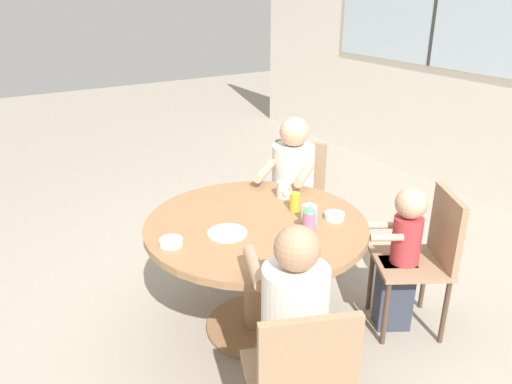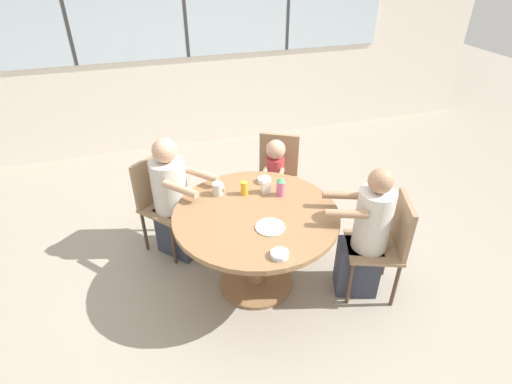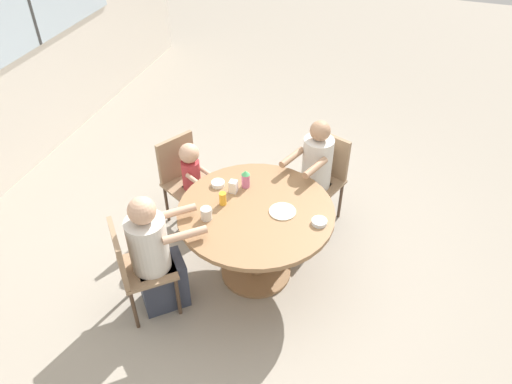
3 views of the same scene
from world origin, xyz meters
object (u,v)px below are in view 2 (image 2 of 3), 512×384
(milk_carton_small, at_px, (266,186))
(chair_for_toddler, at_px, (277,171))
(person_man_blue_shirt, at_px, (175,203))
(chair_for_man_blue_shirt, at_px, (160,196))
(sippy_cup, at_px, (281,186))
(bowl_cereal, at_px, (264,180))
(chair_for_woman_green_shirt, at_px, (387,239))
(bowl_white_shallow, at_px, (280,254))
(juice_glass, at_px, (244,188))
(person_toddler, at_px, (274,184))
(coffee_mug, at_px, (218,189))
(person_woman_green_shirt, at_px, (365,239))

(milk_carton_small, bearing_deg, chair_for_toddler, 62.11)
(person_man_blue_shirt, bearing_deg, chair_for_man_blue_shirt, -90.00)
(sippy_cup, relative_size, bowl_cereal, 1.45)
(sippy_cup, bearing_deg, chair_for_woman_green_shirt, -38.35)
(bowl_white_shallow, bearing_deg, milk_carton_small, 78.30)
(person_man_blue_shirt, distance_m, sippy_cup, 0.96)
(bowl_cereal, bearing_deg, sippy_cup, -75.23)
(bowl_cereal, bearing_deg, juice_glass, -149.29)
(person_toddler, relative_size, sippy_cup, 5.66)
(chair_for_man_blue_shirt, bearing_deg, person_toddler, 138.24)
(bowl_cereal, bearing_deg, chair_for_woman_green_shirt, -45.94)
(sippy_cup, height_order, bowl_cereal, sippy_cup)
(chair_for_man_blue_shirt, xyz_separation_m, coffee_mug, (0.44, -0.42, 0.25))
(person_man_blue_shirt, relative_size, person_toddler, 1.22)
(chair_for_man_blue_shirt, relative_size, bowl_cereal, 7.84)
(sippy_cup, bearing_deg, chair_for_man_blue_shirt, 147.33)
(person_woman_green_shirt, height_order, milk_carton_small, person_woman_green_shirt)
(chair_for_toddler, height_order, bowl_cereal, chair_for_toddler)
(coffee_mug, height_order, bowl_cereal, coffee_mug)
(chair_for_woman_green_shirt, relative_size, chair_for_man_blue_shirt, 1.00)
(chair_for_toddler, bearing_deg, sippy_cup, 100.91)
(coffee_mug, bearing_deg, chair_for_man_blue_shirt, 135.99)
(sippy_cup, bearing_deg, person_toddler, 74.41)
(coffee_mug, bearing_deg, person_man_blue_shirt, 137.93)
(chair_for_man_blue_shirt, distance_m, chair_for_toddler, 1.14)
(chair_for_woman_green_shirt, relative_size, milk_carton_small, 8.14)
(person_man_blue_shirt, bearing_deg, juice_glass, 105.27)
(chair_for_toddler, xyz_separation_m, milk_carton_small, (-0.33, -0.62, 0.25))
(chair_for_woman_green_shirt, distance_m, person_man_blue_shirt, 1.76)
(juice_glass, bearing_deg, person_woman_green_shirt, -35.96)
(coffee_mug, bearing_deg, chair_for_toddler, 37.65)
(person_woman_green_shirt, height_order, bowl_white_shallow, person_woman_green_shirt)
(chair_for_man_blue_shirt, height_order, bowl_cereal, chair_for_man_blue_shirt)
(juice_glass, xyz_separation_m, bowl_cereal, (0.21, 0.12, -0.04))
(bowl_white_shallow, bearing_deg, chair_for_man_blue_shirt, 117.41)
(coffee_mug, distance_m, bowl_white_shallow, 0.86)
(chair_for_man_blue_shirt, bearing_deg, coffee_mug, 95.21)
(person_woman_green_shirt, relative_size, bowl_cereal, 10.08)
(chair_for_woman_green_shirt, distance_m, milk_carton_small, 1.01)
(bowl_white_shallow, relative_size, bowl_cereal, 1.06)
(sippy_cup, xyz_separation_m, milk_carton_small, (-0.10, 0.07, -0.03))
(coffee_mug, bearing_deg, chair_for_woman_green_shirt, -31.15)
(person_toddler, distance_m, milk_carton_small, 0.63)
(bowl_cereal, bearing_deg, person_woman_green_shirt, -50.25)
(person_man_blue_shirt, distance_m, bowl_white_shallow, 1.27)
(coffee_mug, relative_size, juice_glass, 0.91)
(person_woman_green_shirt, distance_m, milk_carton_small, 0.86)
(coffee_mug, bearing_deg, sippy_cup, -18.56)
(chair_for_woman_green_shirt, distance_m, person_woman_green_shirt, 0.16)
(chair_for_toddler, bearing_deg, person_man_blue_shirt, 42.44)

